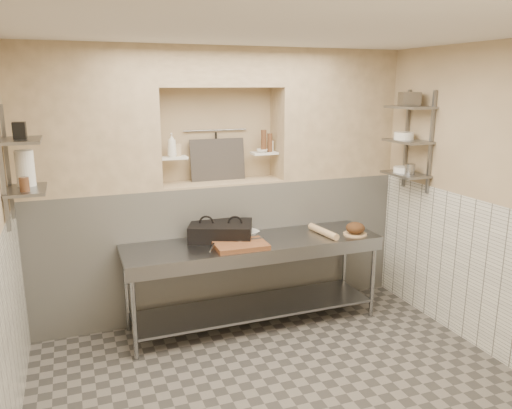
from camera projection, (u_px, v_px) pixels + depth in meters
name	position (u px, v px, depth m)	size (l,w,h in m)	color
floor	(285.00, 395.00, 4.08)	(4.00, 3.90, 0.10)	#615C56
ceiling	(291.00, 21.00, 3.40)	(4.00, 3.90, 0.10)	silver
wall_right	(498.00, 203.00, 4.44)	(0.10, 3.90, 2.80)	tan
wall_back	(214.00, 179.00, 5.56)	(4.00, 0.10, 2.80)	tan
wall_front	(500.00, 359.00, 1.92)	(4.00, 0.10, 2.80)	tan
backwall_lower	(222.00, 245.00, 5.50)	(4.00, 0.40, 1.40)	silver
alcove_sill	(221.00, 182.00, 5.33)	(1.30, 0.40, 0.02)	tan
backwall_pillar_left	(85.00, 120.00, 4.72)	(1.35, 0.40, 1.40)	tan
backwall_pillar_right	(332.00, 114.00, 5.62)	(1.35, 0.40, 1.40)	tan
backwall_header	(219.00, 67.00, 5.05)	(1.30, 0.40, 0.40)	tan
wainscot_left	(5.00, 359.00, 3.22)	(0.02, 3.90, 1.40)	silver
wainscot_right	(484.00, 278.00, 4.58)	(0.02, 3.90, 1.40)	silver
alcove_shelf_left	(173.00, 158.00, 5.09)	(0.28, 0.16, 0.03)	white
alcove_shelf_right	(264.00, 153.00, 5.43)	(0.28, 0.16, 0.03)	white
utensil_rail	(215.00, 130.00, 5.36)	(0.02, 0.02, 0.70)	gray
hanging_steel	(216.00, 146.00, 5.38)	(0.02, 0.02, 0.30)	black
splash_panel	(218.00, 160.00, 5.37)	(0.60, 0.02, 0.45)	#383330
shelf_rail_left_a	(7.00, 163.00, 4.11)	(0.03, 0.03, 0.95)	slate
shelf_rail_left_b	(2.00, 170.00, 3.75)	(0.03, 0.03, 0.95)	slate
wall_shelf_left_lower	(26.00, 190.00, 4.02)	(0.30, 0.50, 0.03)	slate
wall_shelf_left_upper	(21.00, 140.00, 3.93)	(0.30, 0.50, 0.03)	slate
shelf_rail_right_a	(406.00, 139.00, 5.45)	(0.03, 0.03, 1.05)	slate
shelf_rail_right_b	(431.00, 143.00, 5.08)	(0.03, 0.03, 1.05)	slate
wall_shelf_right_lower	(405.00, 174.00, 5.30)	(0.30, 0.50, 0.03)	slate
wall_shelf_right_mid	(408.00, 141.00, 5.22)	(0.30, 0.50, 0.03)	slate
wall_shelf_right_upper	(410.00, 107.00, 5.14)	(0.30, 0.50, 0.03)	slate
prep_table	(254.00, 265.00, 5.05)	(2.60, 0.70, 0.90)	gray
panini_press	(221.00, 231.00, 5.05)	(0.74, 0.65, 0.17)	black
cutting_board	(241.00, 245.00, 4.80)	(0.50, 0.35, 0.04)	brown
knife_blade	(250.00, 239.00, 4.89)	(0.29, 0.03, 0.01)	gray
tongs	(212.00, 248.00, 4.62)	(0.02, 0.02, 0.24)	gray
mixing_bowl	(248.00, 233.00, 5.17)	(0.22, 0.22, 0.05)	white
rolling_pin	(323.00, 232.00, 5.20)	(0.07, 0.07, 0.47)	tan
bread_board	(355.00, 234.00, 5.21)	(0.24, 0.24, 0.01)	tan
bread_loaf	(355.00, 228.00, 5.20)	(0.20, 0.20, 0.12)	#4C2D19
bottle_soap	(172.00, 145.00, 5.03)	(0.09, 0.09, 0.24)	white
jar_alcove	(176.00, 150.00, 5.11)	(0.08, 0.08, 0.13)	tan
bowl_alcove	(262.00, 151.00, 5.39)	(0.12, 0.12, 0.04)	white
condiment_a	(270.00, 143.00, 5.42)	(0.05, 0.05, 0.20)	brown
condiment_b	(264.00, 141.00, 5.40)	(0.06, 0.06, 0.24)	brown
condiment_c	(271.00, 146.00, 5.48)	(0.07, 0.07, 0.11)	white
jug_left	(25.00, 168.00, 4.09)	(0.15, 0.15, 0.29)	white
jar_left	(24.00, 184.00, 3.89)	(0.08, 0.08, 0.11)	brown
box_left_upper	(20.00, 131.00, 3.89)	(0.09, 0.09, 0.13)	black
bowl_right	(403.00, 170.00, 5.34)	(0.20, 0.20, 0.06)	white
canister_right	(410.00, 169.00, 5.22)	(0.11, 0.11, 0.11)	gray
bowl_right_mid	(404.00, 136.00, 5.27)	(0.21, 0.21, 0.08)	white
basket_right	(409.00, 99.00, 5.14)	(0.18, 0.22, 0.14)	gray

